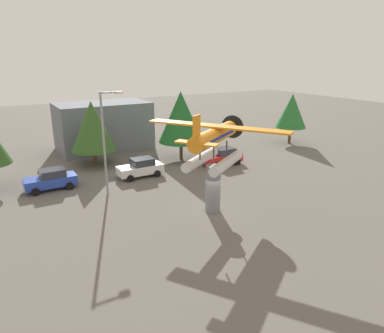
{
  "coord_description": "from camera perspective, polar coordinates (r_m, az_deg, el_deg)",
  "views": [
    {
      "loc": [
        -13.5,
        -19.89,
        10.99
      ],
      "look_at": [
        0.0,
        3.0,
        2.63
      ],
      "focal_mm": 33.24,
      "sensor_mm": 36.0,
      "label": 1
    }
  ],
  "objects": [
    {
      "name": "car_near_blue",
      "position": [
        32.51,
        -21.68,
        -1.94
      ],
      "size": [
        4.2,
        2.02,
        1.76
      ],
      "rotation": [
        0.0,
        0.0,
        3.14
      ],
      "color": "#2847B7",
      "rests_on": "ground"
    },
    {
      "name": "display_pedestal",
      "position": [
        25.75,
        3.4,
        -3.59
      ],
      "size": [
        1.1,
        1.1,
        3.5
      ],
      "primitive_type": "cylinder",
      "color": "slate",
      "rests_on": "ground"
    },
    {
      "name": "car_mid_white",
      "position": [
        33.71,
        -8.23,
        -0.17
      ],
      "size": [
        4.2,
        2.02,
        1.76
      ],
      "rotation": [
        0.0,
        0.0,
        3.14
      ],
      "color": "white",
      "rests_on": "ground"
    },
    {
      "name": "tree_east",
      "position": [
        37.47,
        -15.67,
        6.26
      ],
      "size": [
        4.51,
        4.51,
        6.63
      ],
      "color": "brown",
      "rests_on": "ground"
    },
    {
      "name": "streetlight_primary",
      "position": [
        29.0,
        -13.66,
        4.66
      ],
      "size": [
        1.84,
        0.28,
        8.33
      ],
      "color": "gray",
      "rests_on": "ground"
    },
    {
      "name": "storefront_building",
      "position": [
        44.42,
        -14.02,
        6.32
      ],
      "size": [
        10.65,
        6.34,
        5.6
      ],
      "primitive_type": "cube",
      "color": "slate",
      "rests_on": "ground"
    },
    {
      "name": "floatplane_monument",
      "position": [
        24.85,
        3.66,
        3.9
      ],
      "size": [
        7.04,
        9.31,
        4.0
      ],
      "rotation": [
        0.0,
        0.0,
        0.58
      ],
      "color": "silver",
      "rests_on": "display_pedestal"
    },
    {
      "name": "car_far_red",
      "position": [
        37.16,
        4.96,
        1.62
      ],
      "size": [
        4.2,
        2.02,
        1.76
      ],
      "rotation": [
        0.0,
        0.0,
        3.14
      ],
      "color": "red",
      "rests_on": "ground"
    },
    {
      "name": "tree_far_east",
      "position": [
        47.32,
        15.7,
        8.58
      ],
      "size": [
        3.84,
        3.84,
        6.35
      ],
      "color": "brown",
      "rests_on": "ground"
    },
    {
      "name": "ground_plane",
      "position": [
        26.43,
        3.33,
        -7.13
      ],
      "size": [
        140.0,
        140.0,
        0.0
      ],
      "primitive_type": "plane",
      "color": "#605B54"
    },
    {
      "name": "tree_center_back",
      "position": [
        38.33,
        -1.81,
        7.96
      ],
      "size": [
        4.86,
        4.86,
        7.37
      ],
      "color": "brown",
      "rests_on": "ground"
    }
  ]
}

